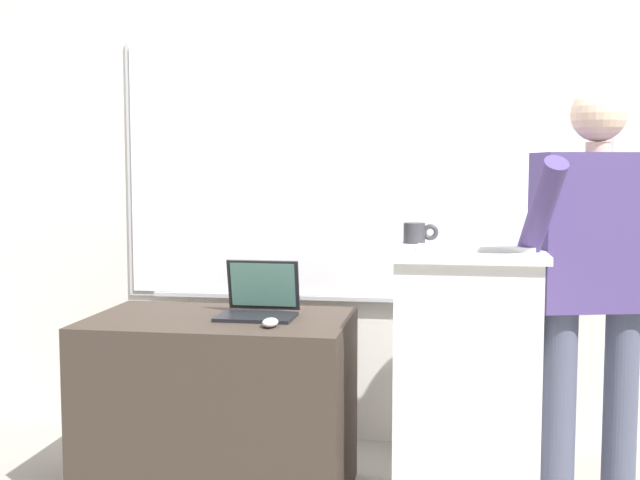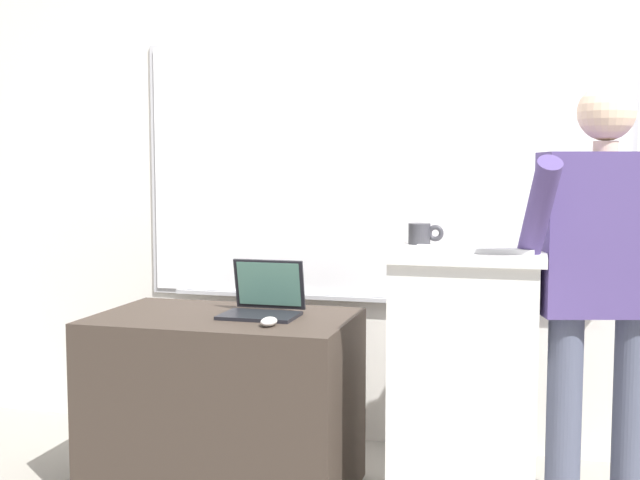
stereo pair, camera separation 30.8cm
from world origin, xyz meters
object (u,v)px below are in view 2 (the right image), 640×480
wireless_keyboard (474,250)px  computer_mouse_by_laptop (269,322)px  person_presenter (602,272)px  coffee_mug (421,234)px  lectern_podium (466,387)px  side_desk (225,404)px  laptop (264,300)px  computer_mouse_by_keyboard (533,249)px

wireless_keyboard → computer_mouse_by_laptop: wireless_keyboard is taller
person_presenter → coffee_mug: size_ratio=11.69×
person_presenter → lectern_podium: bearing=177.5°
side_desk → wireless_keyboard: 1.22m
side_desk → computer_mouse_by_laptop: 0.49m
lectern_podium → wireless_keyboard: (0.03, -0.07, 0.53)m
laptop → coffee_mug: 0.69m
person_presenter → coffee_mug: person_presenter is taller
wireless_keyboard → coffee_mug: size_ratio=3.00×
computer_mouse_by_laptop → computer_mouse_by_keyboard: size_ratio=1.00×
computer_mouse_by_laptop → computer_mouse_by_keyboard: 1.02m
lectern_podium → wireless_keyboard: 0.53m
computer_mouse_by_laptop → coffee_mug: (0.53, 0.34, 0.32)m
side_desk → laptop: bearing=20.5°
computer_mouse_by_laptop → lectern_podium: bearing=11.0°
person_presenter → wireless_keyboard: (-0.45, -0.17, 0.09)m
side_desk → person_presenter: 1.58m
computer_mouse_by_keyboard → coffee_mug: size_ratio=0.71×
lectern_podium → laptop: bearing=174.8°
lectern_podium → side_desk: (-0.98, 0.02, -0.15)m
computer_mouse_by_laptop → coffee_mug: coffee_mug is taller
side_desk → person_presenter: person_presenter is taller
wireless_keyboard → computer_mouse_by_keyboard: (0.21, 0.00, 0.01)m
lectern_podium → coffee_mug: bearing=136.2°
side_desk → computer_mouse_by_keyboard: computer_mouse_by_keyboard is taller
person_presenter → laptop: person_presenter is taller
person_presenter → laptop: bearing=166.4°
wireless_keyboard → coffee_mug: bearing=131.3°
lectern_podium → computer_mouse_by_laptop: bearing=-169.0°
computer_mouse_by_laptop → wireless_keyboard: bearing=5.7°
person_presenter → wireless_keyboard: person_presenter is taller
side_desk → coffee_mug: coffee_mug is taller
laptop → computer_mouse_by_keyboard: (1.06, -0.14, 0.25)m
lectern_podium → person_presenter: (0.48, 0.11, 0.44)m
lectern_podium → computer_mouse_by_laptop: 0.79m
wireless_keyboard → coffee_mug: (-0.23, 0.26, 0.03)m
person_presenter → coffee_mug: bearing=157.7°
side_desk → laptop: size_ratio=3.42×
laptop → person_presenter: bearing=1.3°
laptop → lectern_podium: bearing=-5.2°
person_presenter → computer_mouse_by_laptop: person_presenter is taller
person_presenter → computer_mouse_by_keyboard: bearing=-160.4°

